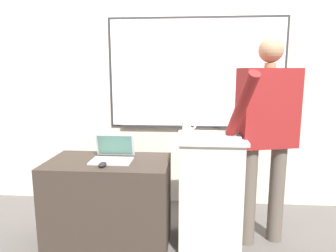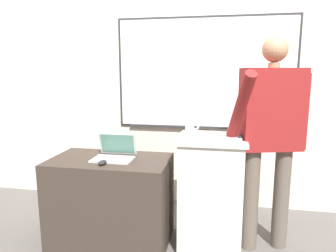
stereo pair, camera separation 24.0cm
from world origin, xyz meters
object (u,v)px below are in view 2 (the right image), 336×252
computer_mouse_by_keyboard (241,137)px  lectern_podium (211,191)px  side_desk (111,200)px  computer_mouse_by_laptop (102,162)px  person_presenter (270,129)px  coffee_mug (190,127)px  wireless_keyboard (215,137)px  laptop (115,151)px

computer_mouse_by_keyboard → lectern_podium: bearing=167.5°
side_desk → computer_mouse_by_laptop: (0.00, -0.16, 0.39)m
lectern_podium → person_presenter: bearing=3.6°
computer_mouse_by_keyboard → coffee_mug: bearing=150.8°
side_desk → computer_mouse_by_keyboard: size_ratio=10.03×
lectern_podium → computer_mouse_by_keyboard: computer_mouse_by_keyboard is taller
side_desk → person_presenter: person_presenter is taller
wireless_keyboard → coffee_mug: bearing=131.7°
lectern_podium → wireless_keyboard: (0.02, -0.06, 0.48)m
laptop → coffee_mug: coffee_mug is taller
lectern_podium → computer_mouse_by_laptop: bearing=-162.2°
laptop → coffee_mug: size_ratio=2.66×
person_presenter → laptop: (-1.27, -0.10, -0.22)m
laptop → coffee_mug: (0.61, 0.26, 0.19)m
side_desk → coffee_mug: (0.65, 0.30, 0.62)m
laptop → coffee_mug: bearing=23.2°
side_desk → computer_mouse_by_laptop: 0.42m
side_desk → wireless_keyboard: bearing=2.9°
laptop → computer_mouse_by_keyboard: computer_mouse_by_keyboard is taller
lectern_podium → wireless_keyboard: 0.49m
side_desk → lectern_podium: bearing=7.3°
coffee_mug → computer_mouse_by_keyboard: bearing=-29.2°
wireless_keyboard → computer_mouse_by_keyboard: (0.20, 0.01, 0.01)m
laptop → computer_mouse_by_keyboard: size_ratio=3.33×
person_presenter → laptop: size_ratio=5.22×
side_desk → computer_mouse_by_laptop: size_ratio=10.03×
side_desk → coffee_mug: coffee_mug is taller
computer_mouse_by_laptop → computer_mouse_by_keyboard: (1.07, 0.22, 0.20)m
computer_mouse_by_laptop → side_desk: bearing=90.8°
side_desk → laptop: (0.04, 0.04, 0.43)m
wireless_keyboard → computer_mouse_by_keyboard: bearing=4.0°
person_presenter → computer_mouse_by_keyboard: size_ratio=17.41×
wireless_keyboard → computer_mouse_by_laptop: wireless_keyboard is taller
side_desk → coffee_mug: size_ratio=8.01×
computer_mouse_by_keyboard → wireless_keyboard: bearing=-176.0°
lectern_podium → computer_mouse_by_keyboard: bearing=-12.5°
side_desk → coffee_mug: 0.94m
computer_mouse_by_laptop → computer_mouse_by_keyboard: size_ratio=1.00×
lectern_podium → side_desk: 0.86m
lectern_podium → person_presenter: size_ratio=0.54×
computer_mouse_by_laptop → coffee_mug: size_ratio=0.80×
lectern_podium → coffee_mug: coffee_mug is taller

